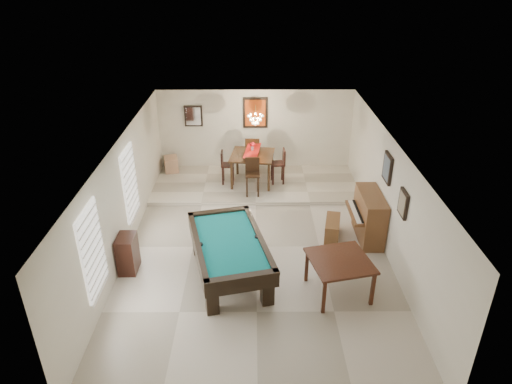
{
  "coord_description": "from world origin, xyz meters",
  "views": [
    {
      "loc": [
        -0.05,
        -9.05,
        6.09
      ],
      "look_at": [
        0.0,
        0.6,
        1.15
      ],
      "focal_mm": 32.0,
      "sensor_mm": 36.0,
      "label": 1
    }
  ],
  "objects_px": {
    "dining_table": "(252,166)",
    "dining_chair_east": "(278,166)",
    "flower_vase": "(252,146)",
    "dining_chair_west": "(228,167)",
    "upright_piano": "(364,216)",
    "dining_chair_south": "(253,177)",
    "dining_chair_north": "(252,154)",
    "square_table": "(339,276)",
    "apothecary_chest": "(128,254)",
    "corner_bench": "(171,164)",
    "pool_table": "(230,259)",
    "piano_bench": "(332,228)",
    "chandelier": "(255,116)"
  },
  "relations": [
    {
      "from": "dining_chair_north",
      "to": "square_table",
      "type": "bearing_deg",
      "value": 108.78
    },
    {
      "from": "upright_piano",
      "to": "dining_chair_west",
      "type": "distance_m",
      "value": 4.42
    },
    {
      "from": "dining_table",
      "to": "dining_chair_south",
      "type": "height_order",
      "value": "dining_chair_south"
    },
    {
      "from": "piano_bench",
      "to": "corner_bench",
      "type": "bearing_deg",
      "value": 140.7
    },
    {
      "from": "dining_chair_west",
      "to": "dining_chair_east",
      "type": "relative_size",
      "value": 0.95
    },
    {
      "from": "dining_table",
      "to": "corner_bench",
      "type": "relative_size",
      "value": 2.43
    },
    {
      "from": "piano_bench",
      "to": "dining_chair_west",
      "type": "bearing_deg",
      "value": 133.53
    },
    {
      "from": "dining_chair_north",
      "to": "corner_bench",
      "type": "bearing_deg",
      "value": -0.56
    },
    {
      "from": "piano_bench",
      "to": "apothecary_chest",
      "type": "distance_m",
      "value": 4.83
    },
    {
      "from": "chandelier",
      "to": "dining_chair_west",
      "type": "bearing_deg",
      "value": 177.14
    },
    {
      "from": "flower_vase",
      "to": "dining_chair_south",
      "type": "distance_m",
      "value": 1.0
    },
    {
      "from": "chandelier",
      "to": "piano_bench",
      "type": "bearing_deg",
      "value": -56.16
    },
    {
      "from": "dining_chair_south",
      "to": "dining_table",
      "type": "bearing_deg",
      "value": 89.19
    },
    {
      "from": "flower_vase",
      "to": "corner_bench",
      "type": "distance_m",
      "value": 2.84
    },
    {
      "from": "flower_vase",
      "to": "dining_chair_west",
      "type": "distance_m",
      "value": 0.97
    },
    {
      "from": "upright_piano",
      "to": "dining_table",
      "type": "distance_m",
      "value": 3.92
    },
    {
      "from": "dining_chair_north",
      "to": "corner_bench",
      "type": "relative_size",
      "value": 2.32
    },
    {
      "from": "square_table",
      "to": "chandelier",
      "type": "xyz_separation_m",
      "value": [
        -1.65,
        4.86,
        1.8
      ]
    },
    {
      "from": "dining_table",
      "to": "dining_chair_west",
      "type": "height_order",
      "value": "dining_table"
    },
    {
      "from": "piano_bench",
      "to": "dining_chair_west",
      "type": "distance_m",
      "value": 3.9
    },
    {
      "from": "dining_chair_south",
      "to": "flower_vase",
      "type": "bearing_deg",
      "value": 89.19
    },
    {
      "from": "apothecary_chest",
      "to": "corner_bench",
      "type": "height_order",
      "value": "apothecary_chest"
    },
    {
      "from": "dining_chair_south",
      "to": "chandelier",
      "type": "height_order",
      "value": "chandelier"
    },
    {
      "from": "piano_bench",
      "to": "dining_table",
      "type": "bearing_deg",
      "value": 124.4
    },
    {
      "from": "piano_bench",
      "to": "apothecary_chest",
      "type": "bearing_deg",
      "value": -164.23
    },
    {
      "from": "upright_piano",
      "to": "dining_chair_south",
      "type": "distance_m",
      "value": 3.38
    },
    {
      "from": "pool_table",
      "to": "piano_bench",
      "type": "xyz_separation_m",
      "value": [
        2.43,
        1.52,
        -0.2
      ]
    },
    {
      "from": "square_table",
      "to": "dining_chair_north",
      "type": "bearing_deg",
      "value": 107.05
    },
    {
      "from": "square_table",
      "to": "chandelier",
      "type": "distance_m",
      "value": 5.44
    },
    {
      "from": "pool_table",
      "to": "apothecary_chest",
      "type": "relative_size",
      "value": 3.09
    },
    {
      "from": "dining_chair_south",
      "to": "apothecary_chest",
      "type": "bearing_deg",
      "value": -129.81
    },
    {
      "from": "square_table",
      "to": "flower_vase",
      "type": "height_order",
      "value": "flower_vase"
    },
    {
      "from": "apothecary_chest",
      "to": "dining_chair_east",
      "type": "relative_size",
      "value": 0.81
    },
    {
      "from": "pool_table",
      "to": "dining_chair_west",
      "type": "distance_m",
      "value": 4.35
    },
    {
      "from": "piano_bench",
      "to": "dining_table",
      "type": "distance_m",
      "value": 3.48
    },
    {
      "from": "piano_bench",
      "to": "corner_bench",
      "type": "distance_m",
      "value": 5.83
    },
    {
      "from": "corner_bench",
      "to": "chandelier",
      "type": "bearing_deg",
      "value": -19.07
    },
    {
      "from": "dining_table",
      "to": "dining_chair_east",
      "type": "xyz_separation_m",
      "value": [
        0.75,
        -0.01,
        0.02
      ]
    },
    {
      "from": "pool_table",
      "to": "flower_vase",
      "type": "relative_size",
      "value": 10.4
    },
    {
      "from": "square_table",
      "to": "piano_bench",
      "type": "relative_size",
      "value": 1.35
    },
    {
      "from": "apothecary_chest",
      "to": "dining_chair_west",
      "type": "xyz_separation_m",
      "value": [
        1.97,
        4.13,
        0.19
      ]
    },
    {
      "from": "pool_table",
      "to": "dining_chair_north",
      "type": "bearing_deg",
      "value": 71.12
    },
    {
      "from": "pool_table",
      "to": "chandelier",
      "type": "relative_size",
      "value": 4.36
    },
    {
      "from": "pool_table",
      "to": "apothecary_chest",
      "type": "height_order",
      "value": "pool_table"
    },
    {
      "from": "square_table",
      "to": "dining_chair_south",
      "type": "relative_size",
      "value": 1.09
    },
    {
      "from": "dining_chair_north",
      "to": "dining_chair_east",
      "type": "relative_size",
      "value": 1.12
    },
    {
      "from": "apothecary_chest",
      "to": "dining_chair_east",
      "type": "height_order",
      "value": "dining_chair_east"
    },
    {
      "from": "upright_piano",
      "to": "piano_bench",
      "type": "height_order",
      "value": "upright_piano"
    },
    {
      "from": "flower_vase",
      "to": "dining_chair_west",
      "type": "bearing_deg",
      "value": -177.24
    },
    {
      "from": "dining_chair_south",
      "to": "corner_bench",
      "type": "relative_size",
      "value": 2.11
    }
  ]
}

